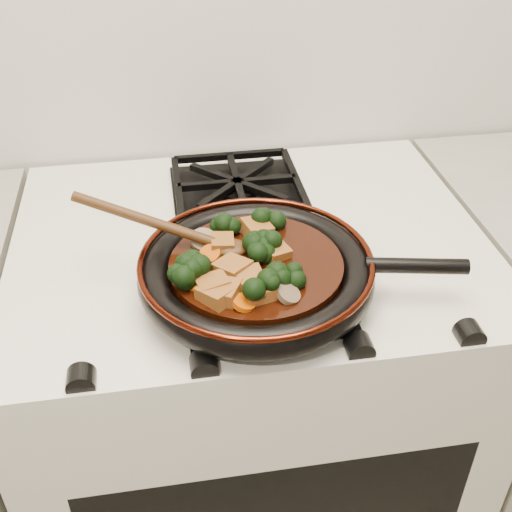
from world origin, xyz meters
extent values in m
cube|color=silver|center=(0.00, 1.69, 0.45)|extent=(0.76, 0.60, 0.90)
cylinder|color=black|center=(-0.01, 1.54, 0.93)|extent=(0.30, 0.30, 0.01)
torus|color=black|center=(-0.01, 1.54, 0.94)|extent=(0.33, 0.33, 0.04)
torus|color=#4B160A|center=(-0.01, 1.54, 0.96)|extent=(0.33, 0.33, 0.01)
cylinder|color=black|center=(0.20, 1.50, 0.96)|extent=(0.14, 0.05, 0.02)
cylinder|color=black|center=(-0.01, 1.54, 0.95)|extent=(0.24, 0.24, 0.02)
cube|color=brown|center=(-0.05, 1.52, 0.97)|extent=(0.06, 0.06, 0.03)
cube|color=brown|center=(-0.03, 1.50, 0.97)|extent=(0.04, 0.04, 0.02)
cube|color=brown|center=(0.02, 1.55, 0.97)|extent=(0.05, 0.05, 0.03)
cube|color=brown|center=(-0.07, 1.47, 0.97)|extent=(0.06, 0.06, 0.03)
cube|color=brown|center=(-0.08, 1.49, 0.97)|extent=(0.05, 0.04, 0.03)
cube|color=brown|center=(-0.05, 1.58, 0.97)|extent=(0.04, 0.04, 0.02)
cube|color=brown|center=(-0.07, 1.47, 0.97)|extent=(0.06, 0.06, 0.03)
cube|color=brown|center=(0.00, 1.61, 0.97)|extent=(0.05, 0.05, 0.03)
cube|color=brown|center=(-0.02, 1.47, 0.97)|extent=(0.05, 0.05, 0.02)
cylinder|color=#BF4B05|center=(-0.10, 1.50, 0.96)|extent=(0.03, 0.03, 0.01)
cylinder|color=#BF4B05|center=(-0.04, 1.45, 0.96)|extent=(0.03, 0.03, 0.02)
cylinder|color=#BF4B05|center=(-0.04, 1.49, 0.96)|extent=(0.03, 0.03, 0.02)
cylinder|color=#BF4B05|center=(-0.07, 1.56, 0.96)|extent=(0.03, 0.03, 0.02)
cylinder|color=#BF4B05|center=(0.03, 1.50, 0.96)|extent=(0.03, 0.03, 0.02)
cylinder|color=#BF4B05|center=(0.01, 1.49, 0.96)|extent=(0.03, 0.03, 0.02)
cylinder|color=brown|center=(-0.03, 1.63, 0.97)|extent=(0.04, 0.04, 0.03)
cylinder|color=brown|center=(-0.08, 1.60, 0.97)|extent=(0.04, 0.04, 0.02)
cylinder|color=brown|center=(0.01, 1.46, 0.97)|extent=(0.04, 0.04, 0.02)
ellipsoid|color=#41240D|center=(-0.05, 1.58, 0.96)|extent=(0.07, 0.06, 0.02)
cylinder|color=#41240D|center=(-0.15, 1.61, 1.00)|extent=(0.02, 0.02, 0.23)
camera|label=1|loc=(-0.13, 0.84, 1.49)|focal=45.00mm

